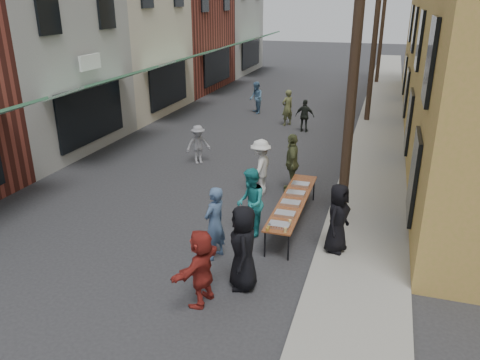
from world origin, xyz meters
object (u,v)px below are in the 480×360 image
Objects in this scene: utility_pole_mid at (376,29)px; utility_pole_far at (383,19)px; guest_front_a at (243,248)px; serving_table at (293,201)px; catering_tray_sausage at (279,225)px; guest_front_c at (250,203)px; utility_pole_near at (355,58)px; server at (338,218)px.

utility_pole_far is (0.00, 12.00, 0.00)m from utility_pole_mid.
utility_pole_mid is 4.73× the size of guest_front_a.
serving_table is at bearing 152.99° from guest_front_a.
serving_table is 8.00× the size of catering_tray_sausage.
guest_front_a is 2.37m from guest_front_c.
catering_tray_sausage reaches higher than serving_table.
utility_pole_near reaches higher than server.
serving_table is at bearing -155.88° from utility_pole_near.
serving_table is at bearing 65.13° from server.
serving_table is at bearing -92.97° from utility_pole_far.
serving_table is 1.32m from guest_front_c.
utility_pole_far is 5.21× the size of server.
utility_pole_mid is at bearing -90.00° from utility_pole_far.
guest_front_c is at bearing -99.32° from utility_pole_mid.
guest_front_a is at bearing -96.12° from utility_pole_mid.
utility_pole_near is 1.00× the size of utility_pole_mid.
guest_front_c is (-0.52, 2.32, -0.02)m from guest_front_a.
server is at bearing 64.76° from guest_front_c.
serving_table is 2.31× the size of server.
server is at bearing -88.39° from utility_pole_near.
utility_pole_mid is 14.22m from server.
utility_pole_mid reaches higher than serving_table.
catering_tray_sausage is at bearing 145.50° from guest_front_a.
utility_pole_near reaches higher than guest_front_a.
catering_tray_sausage is (-1.27, -14.22, -3.71)m from utility_pole_mid.
utility_pole_near is at bearing -90.00° from utility_pole_mid.
guest_front_a is at bearing -114.04° from utility_pole_near.
catering_tray_sausage is 1.20m from guest_front_c.
guest_front_c is at bearing -94.96° from utility_pole_far.
utility_pole_near is 18.00× the size of catering_tray_sausage.
guest_front_c is (-0.94, 0.74, 0.14)m from catering_tray_sausage.
guest_front_a is (-1.69, -27.80, -3.55)m from utility_pole_far.
utility_pole_far is 25.82m from guest_front_c.
utility_pole_near is at bearing 19.10° from server.
utility_pole_near is 4.46m from guest_front_c.
utility_pole_near is 4.86× the size of guest_front_c.
utility_pole_mid is 16.28m from guest_front_a.
guest_front_a is (-1.69, -15.80, -3.55)m from utility_pole_mid.
utility_pole_mid reaches higher than server.
catering_tray_sausage is at bearing 33.98° from guest_front_c.
guest_front_a is 1.10× the size of server.
server is (0.05, -25.78, -3.54)m from utility_pole_far.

